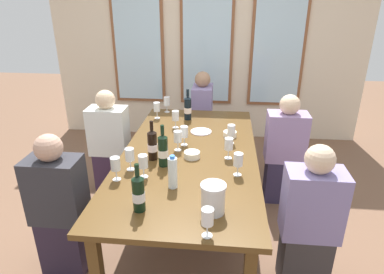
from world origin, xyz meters
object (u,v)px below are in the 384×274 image
wine_glass_0 (231,131)px  seated_person_1 (284,152)px  water_bottle (173,173)px  wine_bottle_3 (163,150)px  seated_person_4 (202,118)px  metal_pitcher (213,198)px  wine_glass_5 (229,145)px  wine_glass_9 (157,108)px  tasting_bowl_1 (192,155)px  dining_table (189,159)px  wine_bottle_1 (139,193)px  seated_person_0 (110,146)px  white_plate_0 (201,132)px  wine_bottle_2 (188,108)px  wine_glass_8 (167,102)px  wine_glass_1 (115,164)px  wine_glass_2 (175,116)px  seated_person_3 (309,224)px  wine_bottle_0 (152,145)px  wine_glass_7 (207,218)px  seated_person_2 (60,209)px  wine_glass_4 (184,132)px  wine_glass_11 (130,156)px  wine_glass_3 (178,137)px  tasting_bowl_0 (230,134)px  wine_glass_6 (143,163)px

wine_glass_0 → seated_person_1: (0.54, 0.32, -0.33)m
water_bottle → wine_glass_0: size_ratio=1.38×
wine_bottle_3 → seated_person_4: 1.75m
metal_pitcher → wine_glass_5: bearing=83.0°
wine_glass_0 → wine_glass_9: same height
tasting_bowl_1 → seated_person_4: size_ratio=0.12×
dining_table → wine_bottle_3: 0.36m
wine_glass_0 → wine_glass_9: (-0.78, 0.58, -0.00)m
wine_bottle_1 → seated_person_0: (-0.66, 1.36, -0.33)m
wine_bottle_3 → seated_person_0: (-0.71, 0.77, -0.34)m
wine_bottle_3 → white_plate_0: bearing=71.7°
wine_bottle_2 → wine_glass_8: bearing=140.4°
wine_glass_5 → seated_person_4: size_ratio=0.16×
white_plate_0 → wine_glass_1: size_ratio=1.15×
wine_glass_0 → wine_glass_8: same height
wine_glass_2 → seated_person_3: seated_person_3 is taller
wine_glass_5 → seated_person_3: bearing=-42.5°
wine_bottle_0 → wine_glass_0: size_ratio=1.86×
dining_table → wine_glass_7: (0.21, -1.04, 0.18)m
white_plate_0 → tasting_bowl_1: 0.55m
seated_person_2 → wine_glass_2: bearing=59.2°
wine_glass_7 → seated_person_0: seated_person_0 is taller
wine_glass_4 → wine_glass_11: bearing=-125.3°
dining_table → white_plate_0: (0.06, 0.46, 0.07)m
wine_bottle_1 → wine_bottle_3: bearing=86.0°
tasting_bowl_1 → wine_glass_11: (-0.44, -0.25, 0.09)m
metal_pitcher → seated_person_1: bearing=64.4°
seated_person_2 → seated_person_4: 2.24m
tasting_bowl_1 → wine_glass_9: size_ratio=0.74×
dining_table → wine_glass_1: (-0.47, -0.50, 0.19)m
metal_pitcher → wine_glass_3: bearing=111.5°
tasting_bowl_0 → wine_glass_1: size_ratio=0.71×
wine_glass_0 → dining_table: bearing=-147.2°
wine_glass_5 → wine_glass_6: size_ratio=1.00×
tasting_bowl_1 → wine_glass_5: (0.29, 0.02, 0.09)m
tasting_bowl_0 → wine_glass_9: 0.89m
wine_bottle_0 → seated_person_1: (1.16, 0.69, -0.34)m
wine_glass_9 → seated_person_0: 0.62m
white_plate_0 → metal_pitcher: 1.28m
dining_table → wine_bottle_3: size_ratio=6.67×
wine_glass_6 → wine_glass_11: bearing=141.8°
water_bottle → wine_glass_1: (-0.41, 0.06, 0.01)m
wine_bottle_3 → water_bottle: 0.33m
metal_pitcher → wine_glass_3: size_ratio=1.09×
wine_glass_6 → seated_person_4: bearing=81.6°
wine_glass_3 → wine_glass_8: same height
white_plate_0 → seated_person_3: 1.34m
wine_bottle_2 → wine_glass_9: 0.33m
dining_table → tasting_bowl_1: bearing=-71.9°
tasting_bowl_0 → wine_glass_7: size_ratio=0.71×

